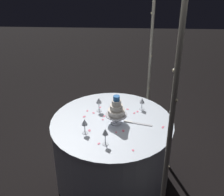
{
  "coord_description": "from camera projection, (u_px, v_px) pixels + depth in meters",
  "views": [
    {
      "loc": [
        2.62,
        0.11,
        2.52
      ],
      "look_at": [
        0.0,
        0.0,
        1.05
      ],
      "focal_mm": 48.89,
      "sensor_mm": 36.0,
      "label": 1
    }
  ],
  "objects": [
    {
      "name": "decorative_arch",
      "position": [
        159.0,
        59.0,
        2.78
      ],
      "size": [
        1.84,
        0.06,
        2.31
      ],
      "color": "#B7B29E",
      "rests_on": "ground"
    },
    {
      "name": "rose_petal_15",
      "position": [
        116.0,
        132.0,
        2.98
      ],
      "size": [
        0.03,
        0.02,
        0.0
      ],
      "primitive_type": "ellipsoid",
      "rotation": [
        0.0,
        0.0,
        0.35
      ],
      "color": "#EA6B84",
      "rests_on": "main_table"
    },
    {
      "name": "tiered_cake",
      "position": [
        116.0,
        110.0,
        3.04
      ],
      "size": [
        0.22,
        0.22,
        0.32
      ],
      "color": "silver",
      "rests_on": "main_table"
    },
    {
      "name": "rose_petal_8",
      "position": [
        94.0,
        113.0,
        3.29
      ],
      "size": [
        0.04,
        0.04,
        0.0
      ],
      "primitive_type": "ellipsoid",
      "rotation": [
        0.0,
        0.0,
        0.84
      ],
      "color": "#EA6B84",
      "rests_on": "main_table"
    },
    {
      "name": "rose_petal_9",
      "position": [
        138.0,
        111.0,
        3.32
      ],
      "size": [
        0.04,
        0.02,
        0.0
      ],
      "primitive_type": "ellipsoid",
      "rotation": [
        0.0,
        0.0,
        3.15
      ],
      "color": "#EA6B84",
      "rests_on": "main_table"
    },
    {
      "name": "wine_glass_2",
      "position": [
        85.0,
        123.0,
        2.91
      ],
      "size": [
        0.06,
        0.06,
        0.16
      ],
      "color": "silver",
      "rests_on": "main_table"
    },
    {
      "name": "rose_petal_16",
      "position": [
        99.0,
        144.0,
        2.82
      ],
      "size": [
        0.04,
        0.04,
        0.0
      ],
      "primitive_type": "ellipsoid",
      "rotation": [
        0.0,
        0.0,
        5.6
      ],
      "color": "#EA6B84",
      "rests_on": "main_table"
    },
    {
      "name": "wine_glass_1",
      "position": [
        99.0,
        101.0,
        3.27
      ],
      "size": [
        0.06,
        0.06,
        0.16
      ],
      "color": "silver",
      "rests_on": "main_table"
    },
    {
      "name": "main_table",
      "position": [
        112.0,
        151.0,
        3.33
      ],
      "size": [
        1.27,
        1.27,
        0.77
      ],
      "color": "silver",
      "rests_on": "ground"
    },
    {
      "name": "rose_petal_4",
      "position": [
        128.0,
        109.0,
        3.36
      ],
      "size": [
        0.04,
        0.04,
        0.0
      ],
      "primitive_type": "ellipsoid",
      "rotation": [
        0.0,
        0.0,
        4.14
      ],
      "color": "#EA6B84",
      "rests_on": "main_table"
    },
    {
      "name": "rose_petal_1",
      "position": [
        104.0,
        116.0,
        3.23
      ],
      "size": [
        0.04,
        0.03,
        0.0
      ],
      "primitive_type": "ellipsoid",
      "rotation": [
        0.0,
        0.0,
        2.87
      ],
      "color": "#EA6B84",
      "rests_on": "main_table"
    },
    {
      "name": "rose_petal_13",
      "position": [
        89.0,
        130.0,
        3.01
      ],
      "size": [
        0.04,
        0.03,
        0.0
      ],
      "primitive_type": "ellipsoid",
      "rotation": [
        0.0,
        0.0,
        3.35
      ],
      "color": "#EA6B84",
      "rests_on": "main_table"
    },
    {
      "name": "rose_petal_10",
      "position": [
        163.0,
        127.0,
        3.06
      ],
      "size": [
        0.03,
        0.03,
        0.0
      ],
      "primitive_type": "ellipsoid",
      "rotation": [
        0.0,
        0.0,
        5.07
      ],
      "color": "#EA6B84",
      "rests_on": "main_table"
    },
    {
      "name": "rose_petal_5",
      "position": [
        111.0,
        109.0,
        3.36
      ],
      "size": [
        0.04,
        0.04,
        0.0
      ],
      "primitive_type": "ellipsoid",
      "rotation": [
        0.0,
        0.0,
        0.53
      ],
      "color": "#EA6B84",
      "rests_on": "main_table"
    },
    {
      "name": "rose_petal_3",
      "position": [
        84.0,
        117.0,
        3.23
      ],
      "size": [
        0.05,
        0.04,
        0.0
      ],
      "primitive_type": "ellipsoid",
      "rotation": [
        0.0,
        0.0,
        5.77
      ],
      "color": "#EA6B84",
      "rests_on": "main_table"
    },
    {
      "name": "rose_petal_11",
      "position": [
        103.0,
        120.0,
        3.17
      ],
      "size": [
        0.03,
        0.04,
        0.0
      ],
      "primitive_type": "ellipsoid",
      "rotation": [
        0.0,
        0.0,
        1.02
      ],
      "color": "#EA6B84",
      "rests_on": "main_table"
    },
    {
      "name": "wine_glass_3",
      "position": [
        105.0,
        133.0,
        2.75
      ],
      "size": [
        0.06,
        0.06,
        0.17
      ],
      "color": "silver",
      "rests_on": "main_table"
    },
    {
      "name": "rose_petal_2",
      "position": [
        163.0,
        128.0,
        3.05
      ],
      "size": [
        0.04,
        0.03,
        0.0
      ],
      "primitive_type": "ellipsoid",
      "rotation": [
        0.0,
        0.0,
        2.89
      ],
      "color": "#EA6B84",
      "rests_on": "main_table"
    },
    {
      "name": "ground_plane",
      "position": [
        112.0,
        178.0,
        3.51
      ],
      "size": [
        12.0,
        12.0,
        0.0
      ],
      "primitive_type": "plane",
      "color": "black"
    },
    {
      "name": "rose_petal_0",
      "position": [
        123.0,
        131.0,
        3.0
      ],
      "size": [
        0.04,
        0.03,
        0.0
      ],
      "primitive_type": "ellipsoid",
      "rotation": [
        0.0,
        0.0,
        0.19
      ],
      "color": "#EA6B84",
      "rests_on": "main_table"
    },
    {
      "name": "rose_petal_7",
      "position": [
        133.0,
        150.0,
        2.74
      ],
      "size": [
        0.04,
        0.03,
        0.0
      ],
      "primitive_type": "ellipsoid",
      "rotation": [
        0.0,
        0.0,
        0.43
      ],
      "color": "#EA6B84",
      "rests_on": "main_table"
    },
    {
      "name": "rose_petal_12",
      "position": [
        100.0,
        107.0,
        3.39
      ],
      "size": [
        0.04,
        0.03,
        0.0
      ],
      "primitive_type": "ellipsoid",
      "rotation": [
        0.0,
        0.0,
        2.95
      ],
      "color": "#EA6B84",
      "rests_on": "main_table"
    },
    {
      "name": "wine_glass_0",
      "position": [
        142.0,
        101.0,
        3.32
      ],
      "size": [
        0.06,
        0.06,
        0.14
      ],
      "color": "silver",
      "rests_on": "main_table"
    },
    {
      "name": "rose_petal_6",
      "position": [
        134.0,
        113.0,
        3.29
      ],
      "size": [
        0.04,
        0.03,
        0.0
      ],
      "primitive_type": "ellipsoid",
      "rotation": [
        0.0,
        0.0,
        2.69
      ],
      "color": "#EA6B84",
      "rests_on": "main_table"
    },
    {
      "name": "cake_knife",
      "position": [
        136.0,
        123.0,
        3.12
      ],
      "size": [
        0.09,
        0.29,
        0.01
      ],
      "color": "silver",
      "rests_on": "main_table"
    },
    {
      "name": "rose_petal_14",
      "position": [
        87.0,
        111.0,
        3.33
      ],
      "size": [
        0.04,
        0.03,
        0.0
      ],
      "primitive_type": "ellipsoid",
      "rotation": [
        0.0,
        0.0,
        0.27
      ],
      "color": "#EA6B84",
      "rests_on": "main_table"
    }
  ]
}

